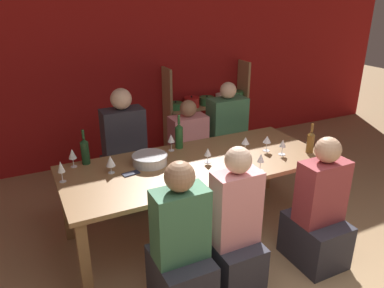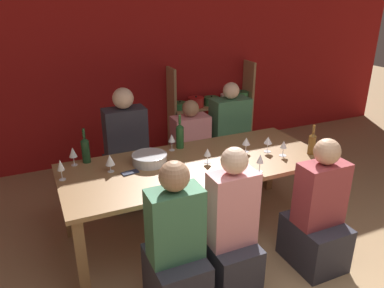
% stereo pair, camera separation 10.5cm
% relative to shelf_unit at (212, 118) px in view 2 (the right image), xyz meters
% --- Properties ---
extents(wall_back_red, '(8.80, 0.06, 2.70)m').
position_rel_shelf_unit_xyz_m(wall_back_red, '(-0.97, 0.20, 0.89)').
color(wall_back_red, '#A31919').
rests_on(wall_back_red, ground_plane).
extents(shelf_unit, '(1.31, 0.30, 1.27)m').
position_rel_shelf_unit_xyz_m(shelf_unit, '(0.00, 0.00, 0.00)').
color(shelf_unit, tan).
rests_on(shelf_unit, ground_plane).
extents(dining_table, '(2.49, 1.02, 0.75)m').
position_rel_shelf_unit_xyz_m(dining_table, '(-1.15, -1.92, 0.21)').
color(dining_table, olive).
rests_on(dining_table, ground_plane).
extents(mixing_bowl, '(0.33, 0.33, 0.09)m').
position_rel_shelf_unit_xyz_m(mixing_bowl, '(-1.56, -1.76, 0.34)').
color(mixing_bowl, '#B7BABC').
rests_on(mixing_bowl, dining_table).
extents(wine_bottle_green, '(0.08, 0.08, 0.35)m').
position_rel_shelf_unit_xyz_m(wine_bottle_green, '(-1.15, -1.53, 0.42)').
color(wine_bottle_green, '#1E4C23').
rests_on(wine_bottle_green, dining_table).
extents(wine_bottle_dark, '(0.07, 0.07, 0.30)m').
position_rel_shelf_unit_xyz_m(wine_bottle_dark, '(-0.04, -2.20, 0.40)').
color(wine_bottle_dark, brown).
rests_on(wine_bottle_dark, dining_table).
extents(wine_bottle_amber, '(0.08, 0.08, 0.33)m').
position_rel_shelf_unit_xyz_m(wine_bottle_amber, '(-2.09, -1.49, 0.42)').
color(wine_bottle_amber, '#19381E').
rests_on(wine_bottle_amber, dining_table).
extents(wine_glass_white_a, '(0.06, 0.06, 0.19)m').
position_rel_shelf_unit_xyz_m(wine_glass_white_a, '(-2.34, -1.77, 0.42)').
color(wine_glass_white_a, white).
rests_on(wine_glass_white_a, dining_table).
extents(wine_glass_red_a, '(0.08, 0.08, 0.15)m').
position_rel_shelf_unit_xyz_m(wine_glass_red_a, '(-0.60, -1.90, 0.40)').
color(wine_glass_red_a, white).
rests_on(wine_glass_red_a, dining_table).
extents(wine_glass_empty_a, '(0.07, 0.07, 0.18)m').
position_rel_shelf_unit_xyz_m(wine_glass_empty_a, '(-2.21, -1.51, 0.41)').
color(wine_glass_empty_a, white).
rests_on(wine_glass_empty_a, dining_table).
extents(wine_glass_white_b, '(0.08, 0.08, 0.16)m').
position_rel_shelf_unit_xyz_m(wine_glass_white_b, '(-1.93, -1.78, 0.40)').
color(wine_glass_white_b, white).
rests_on(wine_glass_white_b, dining_table).
extents(wine_glass_red_b, '(0.07, 0.07, 0.14)m').
position_rel_shelf_unit_xyz_m(wine_glass_red_b, '(-1.06, -1.97, 0.39)').
color(wine_glass_red_b, white).
rests_on(wine_glass_red_b, dining_table).
extents(wine_glass_red_c, '(0.07, 0.07, 0.17)m').
position_rel_shelf_unit_xyz_m(wine_glass_red_c, '(-0.73, -2.33, 0.41)').
color(wine_glass_red_c, white).
rests_on(wine_glass_red_c, dining_table).
extents(wine_glass_empty_b, '(0.07, 0.07, 0.16)m').
position_rel_shelf_unit_xyz_m(wine_glass_empty_b, '(-0.32, -2.12, 0.40)').
color(wine_glass_empty_b, white).
rests_on(wine_glass_empty_b, dining_table).
extents(wine_glass_red_d, '(0.07, 0.07, 0.17)m').
position_rel_shelf_unit_xyz_m(wine_glass_red_d, '(-1.26, -1.55, 0.41)').
color(wine_glass_red_d, white).
rests_on(wine_glass_red_d, dining_table).
extents(wine_glass_empty_c, '(0.06, 0.06, 0.18)m').
position_rel_shelf_unit_xyz_m(wine_glass_empty_c, '(-0.94, -2.27, 0.41)').
color(wine_glass_empty_c, white).
rests_on(wine_glass_empty_c, dining_table).
extents(wine_glass_red_e, '(0.08, 0.08, 0.16)m').
position_rel_shelf_unit_xyz_m(wine_glass_red_e, '(-0.40, -1.98, 0.41)').
color(wine_glass_red_e, white).
rests_on(wine_glass_red_e, dining_table).
extents(cell_phone, '(0.16, 0.09, 0.01)m').
position_rel_shelf_unit_xyz_m(cell_phone, '(-1.78, -1.88, 0.29)').
color(cell_phone, '#1E2338').
rests_on(cell_phone, dining_table).
extents(person_near_a, '(0.41, 0.51, 1.17)m').
position_rel_shelf_unit_xyz_m(person_near_a, '(-0.42, -2.78, -0.03)').
color(person_near_a, '#2D2D38').
rests_on(person_near_a, ground_plane).
extents(person_far_a, '(0.43, 0.54, 1.10)m').
position_rel_shelf_unit_xyz_m(person_far_a, '(-0.83, -1.07, -0.07)').
color(person_far_a, '#2D2D38').
rests_on(person_far_a, ground_plane).
extents(person_near_b, '(0.36, 0.45, 1.23)m').
position_rel_shelf_unit_xyz_m(person_near_b, '(-1.24, -2.74, -0.01)').
color(person_near_b, '#2D2D38').
rests_on(person_near_b, ground_plane).
extents(person_far_b, '(0.46, 0.57, 1.26)m').
position_rel_shelf_unit_xyz_m(person_far_b, '(-0.31, -1.07, -0.01)').
color(person_far_b, '#2D2D38').
rests_on(person_far_b, ground_plane).
extents(person_near_c, '(0.38, 0.48, 1.22)m').
position_rel_shelf_unit_xyz_m(person_near_c, '(-1.71, -2.77, -0.01)').
color(person_near_c, '#2D2D38').
rests_on(person_near_c, ground_plane).
extents(person_far_c, '(0.45, 0.56, 1.32)m').
position_rel_shelf_unit_xyz_m(person_far_c, '(-1.60, -1.05, 0.02)').
color(person_far_c, '#2D2D38').
rests_on(person_far_c, ground_plane).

